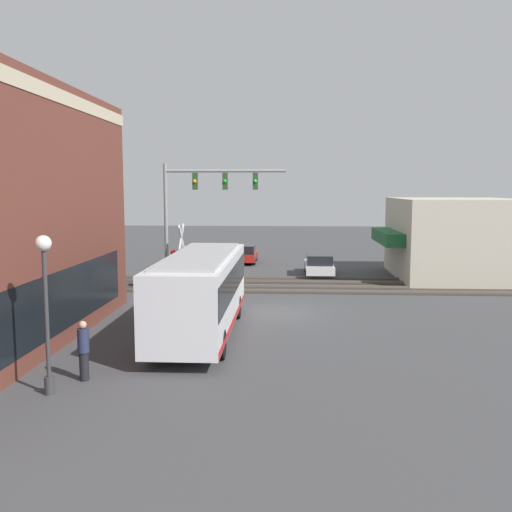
{
  "coord_description": "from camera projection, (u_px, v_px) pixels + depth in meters",
  "views": [
    {
      "loc": [
        -25.79,
        -0.6,
        5.72
      ],
      "look_at": [
        5.24,
        1.2,
        2.0
      ],
      "focal_mm": 40.0,
      "sensor_mm": 36.0,
      "label": 1
    }
  ],
  "objects": [
    {
      "name": "parked_car_white",
      "position": [
        319.0,
        265.0,
        37.57
      ],
      "size": [
        4.57,
        1.82,
        1.4
      ],
      "color": "silver",
      "rests_on": "ground"
    },
    {
      "name": "pedestrian_at_crossing",
      "position": [
        194.0,
        276.0,
        30.95
      ],
      "size": [
        0.34,
        0.34,
        1.84
      ],
      "color": "#2D3351",
      "rests_on": "ground"
    },
    {
      "name": "streetlamp",
      "position": [
        46.0,
        300.0,
        15.57
      ],
      "size": [
        0.44,
        0.44,
        4.45
      ],
      "color": "#38383A",
      "rests_on": "ground"
    },
    {
      "name": "shop_building",
      "position": [
        452.0,
        238.0,
        36.34
      ],
      "size": [
        8.87,
        8.37,
        5.05
      ],
      "color": "beige",
      "rests_on": "ground"
    },
    {
      "name": "parked_car_red",
      "position": [
        244.0,
        254.0,
        43.73
      ],
      "size": [
        4.32,
        1.82,
        1.38
      ],
      "color": "#B21E19",
      "rests_on": "ground"
    },
    {
      "name": "city_bus",
      "position": [
        201.0,
        290.0,
        22.18
      ],
      "size": [
        10.05,
        2.59,
        3.2
      ],
      "color": "silver",
      "rests_on": "ground"
    },
    {
      "name": "rail_track_far",
      "position": [
        279.0,
        280.0,
        35.39
      ],
      "size": [
        2.6,
        60.0,
        0.15
      ],
      "color": "#332D28",
      "rests_on": "ground"
    },
    {
      "name": "ground_plane",
      "position": [
        275.0,
        313.0,
        26.27
      ],
      "size": [
        120.0,
        120.0,
        0.0
      ],
      "primitive_type": "plane",
      "color": "#424244"
    },
    {
      "name": "pedestrian_by_lamp",
      "position": [
        84.0,
        350.0,
        16.92
      ],
      "size": [
        0.34,
        0.34,
        1.81
      ],
      "color": "black",
      "rests_on": "ground"
    },
    {
      "name": "rail_track_near",
      "position": [
        278.0,
        289.0,
        32.22
      ],
      "size": [
        2.6,
        60.0,
        0.15
      ],
      "color": "#332D28",
      "rests_on": "ground"
    },
    {
      "name": "traffic_signal_gantry",
      "position": [
        201.0,
        198.0,
        30.73
      ],
      "size": [
        0.42,
        6.6,
        7.02
      ],
      "color": "gray",
      "rests_on": "ground"
    },
    {
      "name": "crossing_signal",
      "position": [
        182.0,
        252.0,
        30.43
      ],
      "size": [
        1.41,
        1.18,
        3.81
      ],
      "color": "gray",
      "rests_on": "ground"
    }
  ]
}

